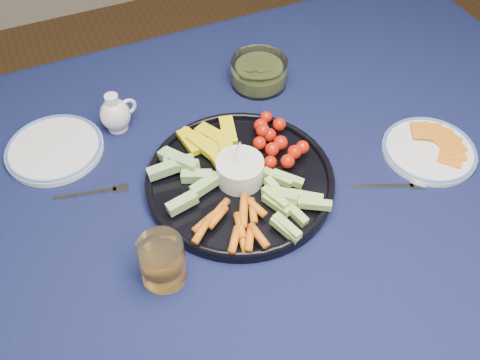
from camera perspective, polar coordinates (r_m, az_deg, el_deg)
name	(u,v)px	position (r m, az deg, el deg)	size (l,w,h in m)	color
dining_table	(236,203)	(1.16, -0.47, -2.47)	(1.67, 1.07, 0.75)	#53301B
crudite_platter	(239,178)	(1.06, -0.14, 0.26)	(0.38, 0.38, 0.12)	black
creamer_pitcher	(116,114)	(1.19, -13.12, 6.86)	(0.08, 0.07, 0.09)	white
pickle_bowl	(259,73)	(1.29, 2.04, 11.32)	(0.13, 0.13, 0.06)	white
cheese_plate	(430,149)	(1.20, 19.57, 3.14)	(0.20, 0.20, 0.02)	white
juice_tumbler	(163,263)	(0.93, -8.26, -8.73)	(0.08, 0.08, 0.09)	white
fork_left	(98,192)	(1.10, -14.91, -1.26)	(0.15, 0.04, 0.00)	silver
fork_right	(395,186)	(1.11, 16.20, -0.63)	(0.14, 0.07, 0.00)	silver
side_plate_extra	(54,148)	(1.20, -19.18, 3.20)	(0.20, 0.20, 0.02)	white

